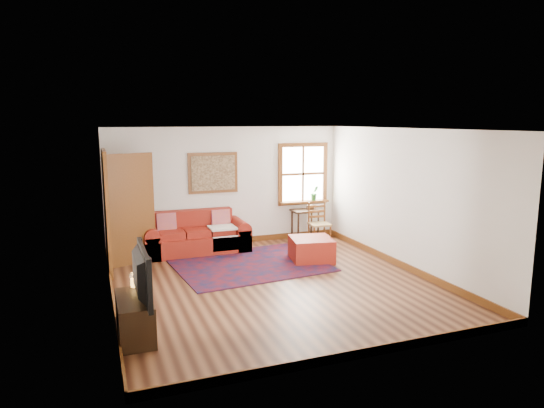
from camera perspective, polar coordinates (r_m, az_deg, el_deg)
name	(u,v)px	position (r m, az deg, el deg)	size (l,w,h in m)	color
ground	(272,283)	(8.05, 0.02, -9.27)	(5.50, 5.50, 0.00)	#3A1C0F
room_envelope	(272,183)	(7.68, -0.01, 2.48)	(5.04, 5.54, 2.52)	silver
window	(304,180)	(10.87, 3.83, 2.84)	(1.18, 0.20, 1.38)	white
doorway	(122,209)	(9.06, -17.26, -0.56)	(0.89, 1.08, 2.14)	black
framed_artwork	(213,173)	(10.18, -6.94, 3.65)	(1.05, 0.07, 0.85)	brown
persian_rug	(249,264)	(9.00, -2.70, -7.12)	(2.64, 2.11, 0.02)	#530B14
red_leather_sofa	(196,239)	(9.94, -8.95, -4.04)	(2.09, 0.87, 0.82)	maroon
red_ottoman	(311,249)	(9.27, 4.64, -5.31)	(0.76, 0.76, 0.43)	maroon
side_table	(305,215)	(10.68, 3.92, -1.33)	(0.57, 0.43, 0.69)	black
ladder_back_chair	(319,222)	(10.40, 5.51, -2.13)	(0.45, 0.44, 0.90)	tan
media_cabinet	(135,318)	(6.31, -15.83, -12.74)	(0.41, 0.91, 0.50)	black
television	(135,274)	(6.06, -15.84, -7.94)	(1.11, 0.15, 0.64)	black
candle_hurricane	(135,281)	(6.58, -15.84, -8.67)	(0.12, 0.12, 0.18)	silver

